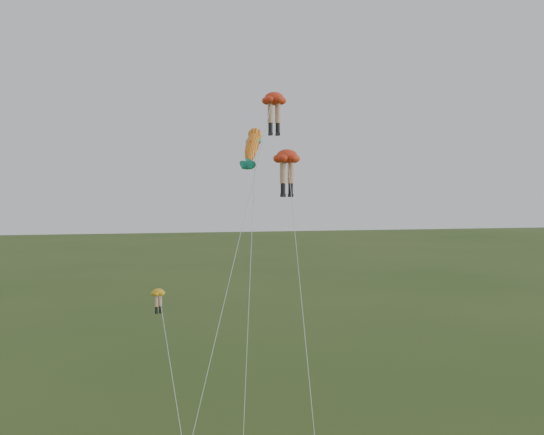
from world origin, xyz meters
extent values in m
ellipsoid|color=red|center=(3.28, 9.02, 19.04)|extent=(1.89, 1.89, 0.84)
cylinder|color=tan|center=(3.02, 8.99, 18.05)|extent=(0.37, 0.37, 1.28)
cylinder|color=black|center=(3.02, 8.99, 17.09)|extent=(0.29, 0.29, 0.64)
cube|color=black|center=(3.02, 8.99, 16.67)|extent=(0.26, 0.40, 0.19)
cylinder|color=tan|center=(3.53, 9.06, 18.05)|extent=(0.37, 0.37, 1.28)
cylinder|color=black|center=(3.53, 9.06, 17.09)|extent=(0.29, 0.29, 0.64)
cube|color=black|center=(3.53, 9.06, 16.67)|extent=(0.26, 0.40, 0.19)
cylinder|color=silver|center=(0.13, 4.16, 9.84)|extent=(6.33, 9.75, 19.25)
ellipsoid|color=red|center=(2.93, 3.68, 14.93)|extent=(1.93, 1.93, 0.81)
cylinder|color=tan|center=(2.69, 3.63, 13.97)|extent=(0.36, 0.36, 1.23)
cylinder|color=black|center=(2.69, 3.63, 13.05)|extent=(0.28, 0.28, 0.62)
cube|color=black|center=(2.69, 3.63, 12.65)|extent=(0.28, 0.39, 0.18)
cylinder|color=tan|center=(3.17, 3.74, 13.97)|extent=(0.36, 0.36, 1.23)
cylinder|color=black|center=(3.17, 3.74, 13.05)|extent=(0.28, 0.28, 0.62)
cube|color=black|center=(3.17, 3.74, 12.65)|extent=(0.28, 0.39, 0.18)
cylinder|color=silver|center=(3.11, 1.17, 7.77)|extent=(0.38, 5.05, 15.11)
ellipsoid|color=gold|center=(-4.50, 1.57, 7.60)|extent=(1.04, 1.04, 0.39)
cylinder|color=tan|center=(-4.60, 1.52, 7.14)|extent=(0.17, 0.17, 0.59)
cylinder|color=black|center=(-4.60, 1.52, 6.69)|extent=(0.13, 0.13, 0.30)
cube|color=black|center=(-4.60, 1.52, 6.50)|extent=(0.16, 0.20, 0.09)
cylinder|color=tan|center=(-4.39, 1.62, 7.14)|extent=(0.17, 0.17, 0.59)
cylinder|color=black|center=(-4.39, 1.62, 6.69)|extent=(0.13, 0.13, 0.30)
cube|color=black|center=(-4.39, 1.62, 6.50)|extent=(0.16, 0.20, 0.09)
cylinder|color=silver|center=(-3.91, -1.31, 4.00)|extent=(1.20, 5.80, 7.58)
ellipsoid|color=yellow|center=(1.30, 6.04, 15.72)|extent=(1.91, 2.90, 2.78)
sphere|color=yellow|center=(1.30, 6.04, 15.72)|extent=(1.33, 1.52, 1.27)
cone|color=#169477|center=(1.30, 6.04, 15.72)|extent=(1.11, 1.38, 1.20)
cone|color=#169477|center=(1.30, 6.04, 15.72)|extent=(1.11, 1.38, 1.20)
cone|color=#169477|center=(1.30, 6.04, 15.72)|extent=(0.63, 0.77, 0.67)
cone|color=#169477|center=(1.30, 6.04, 15.72)|extent=(0.63, 0.77, 0.67)
cone|color=red|center=(1.30, 6.04, 15.72)|extent=(0.66, 0.78, 0.66)
cylinder|color=silver|center=(0.43, 2.36, 7.97)|extent=(1.78, 7.39, 15.51)
camera|label=1|loc=(-4.90, -30.64, 13.05)|focal=40.00mm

